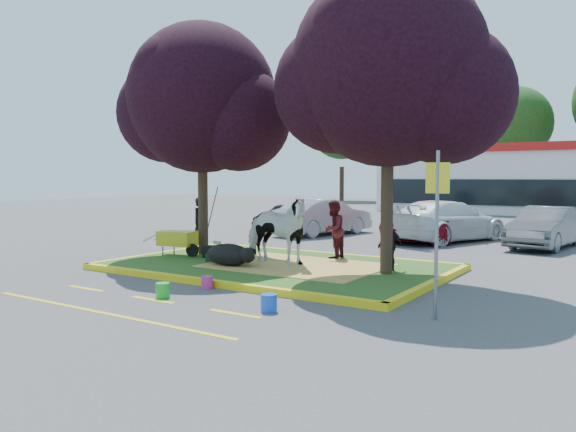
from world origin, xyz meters
The scene contains 32 objects.
ground centered at (0.00, 0.00, 0.00)m, with size 90.00×90.00×0.00m, color #424244.
median_island centered at (0.00, 0.00, 0.07)m, with size 8.00×5.00×0.15m, color #264D18.
curb_near centered at (0.00, -2.58, 0.07)m, with size 8.30×0.16×0.15m, color yellow.
curb_far centered at (0.00, 2.58, 0.07)m, with size 8.30×0.16×0.15m, color yellow.
curb_left centered at (-4.08, 0.00, 0.07)m, with size 0.16×5.30×0.15m, color yellow.
curb_right centered at (4.08, 0.00, 0.07)m, with size 0.16×5.30×0.15m, color yellow.
straw_bedding centered at (0.60, 0.00, 0.15)m, with size 4.20×3.00×0.01m, color tan.
tree_purple_left centered at (-2.78, 0.38, 4.36)m, with size 5.06×4.20×6.51m.
tree_purple_right centered at (2.92, 0.18, 4.56)m, with size 5.30×4.40×6.82m.
fire_lane_stripe_a centered at (-2.00, -4.20, 0.00)m, with size 1.10×0.12×0.01m, color yellow.
fire_lane_stripe_b centered at (0.00, -4.20, 0.00)m, with size 1.10×0.12×0.01m, color yellow.
fire_lane_stripe_c centered at (2.00, -4.20, 0.00)m, with size 1.10×0.12×0.01m, color yellow.
fire_lane_long centered at (0.00, -5.40, 0.00)m, with size 6.00×0.10×0.01m, color yellow.
retail_building centered at (2.00, 27.98, 2.25)m, with size 20.40×8.40×4.40m.
treeline centered at (1.23, 37.61, 7.73)m, with size 46.58×7.80×14.63m.
cow centered at (0.02, -0.08, 1.01)m, with size 0.92×2.03×1.71m, color silver.
calf centered at (-0.82, -0.90, 0.43)m, with size 1.27×0.72×0.55m, color black.
handler centered at (-3.70, 1.30, 0.94)m, with size 0.57×0.38×1.57m, color black.
visitor_a centered at (0.74, 1.65, 0.93)m, with size 0.76×0.59×1.56m, color #47141A.
visitor_b centered at (2.81, 0.62, 0.74)m, with size 0.69×0.29×1.19m, color black.
wheelbarrow centered at (-3.17, -0.26, 0.62)m, with size 1.82×0.79×0.68m.
gear_bag_dark centered at (-2.00, -0.02, 0.31)m, with size 0.63×0.34×0.32m, color black.
gear_bag_green centered at (-1.50, -0.65, 0.26)m, with size 0.41×0.26×0.22m, color black.
sign_post centered at (5.01, -2.70, 1.74)m, with size 0.39×0.06×2.78m.
bucket_green centered at (0.02, -3.95, 0.15)m, with size 0.27×0.27×0.29m, color green.
bucket_pink centered at (0.14, -2.80, 0.13)m, with size 0.25×0.25×0.27m, color #D02E82.
bucket_blue centered at (2.40, -3.75, 0.15)m, with size 0.29×0.29×0.31m, color blue.
car_black centered at (-5.93, 9.46, 0.60)m, with size 1.41×3.51×1.19m, color black.
car_silver centered at (-3.29, 8.26, 0.73)m, with size 1.54×4.42×1.46m, color #9FA3A7.
car_red centered at (1.03, 8.80, 0.73)m, with size 2.42×5.25×1.46m, color maroon.
car_white centered at (1.70, 8.54, 0.75)m, with size 2.10×5.16×1.50m, color white.
car_grey centered at (5.02, 8.46, 0.68)m, with size 1.44×4.14×1.36m, color #53565A.
Camera 1 is at (7.94, -11.66, 2.35)m, focal length 35.00 mm.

